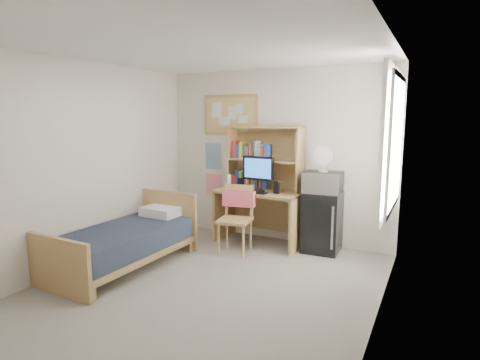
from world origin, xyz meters
The scene contains 26 objects.
floor centered at (0.00, 0.00, -0.01)m, with size 3.60×4.20×0.02m, color gray.
ceiling centered at (0.00, 0.00, 2.60)m, with size 3.60×4.20×0.02m, color white.
wall_back centered at (0.00, 2.10, 1.30)m, with size 3.60×0.04×2.60m, color silver.
wall_front centered at (0.00, -2.10, 1.30)m, with size 3.60×0.04×2.60m, color silver.
wall_left centered at (-1.80, 0.00, 1.30)m, with size 0.04×4.20×2.60m, color silver.
wall_right centered at (1.80, 0.00, 1.30)m, with size 0.04×4.20×2.60m, color silver.
window_unit centered at (1.75, 1.20, 1.60)m, with size 0.10×1.40×1.70m, color white.
curtain_left centered at (1.72, 0.80, 1.60)m, with size 0.04×0.55×1.70m, color white.
curtain_right centered at (1.72, 1.60, 1.60)m, with size 0.04×0.55×1.70m, color white.
bulletin_board centered at (-0.78, 2.08, 1.92)m, with size 0.94×0.03×0.64m, color tan.
poster_wave centered at (-1.10, 2.09, 1.25)m, with size 0.30×0.01×0.42m, color #235C8F.
poster_japan centered at (-1.10, 2.09, 0.78)m, with size 0.28×0.01×0.36m, color #EF2A3B.
desk centered at (-0.11, 1.76, 0.40)m, with size 1.29×0.65×0.81m, color tan.
desk_chair centered at (-0.25, 1.20, 0.48)m, with size 0.48×0.48×0.95m, color tan.
mini_fridge centered at (0.82, 1.83, 0.43)m, with size 0.50×0.50×0.85m, color black.
bed centered at (-1.28, 0.10, 0.25)m, with size 0.91×1.83×0.50m, color #1B2332.
hutch centered at (-0.10, 1.91, 1.28)m, with size 1.16×0.30×0.95m, color tan.
monitor centered at (-0.12, 1.70, 1.07)m, with size 0.49×0.04×0.52m, color black.
keyboard centered at (-0.13, 1.56, 0.82)m, with size 0.40×0.13×0.02m, color black.
speaker_left centered at (-0.41, 1.72, 0.90)m, with size 0.07×0.07×0.18m, color black.
speaker_right centered at (0.18, 1.68, 0.90)m, with size 0.08×0.08×0.18m, color black.
water_bottle centered at (-0.60, 1.69, 0.92)m, with size 0.06×0.06×0.22m, color white.
hoodie centered at (-0.28, 1.40, 0.74)m, with size 0.46×0.14×0.22m, color #ED5A6E.
microwave centered at (0.82, 1.81, 1.00)m, with size 0.50×0.38×0.29m, color #B5B5BA.
desk_fan centered at (0.82, 1.81, 1.30)m, with size 0.26×0.26×0.32m, color white.
pillow centered at (-1.25, 0.85, 0.56)m, with size 0.52×0.36×0.12m, color white.
Camera 1 is at (2.23, -3.61, 1.91)m, focal length 30.00 mm.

